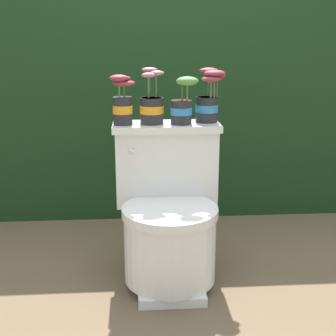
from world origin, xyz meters
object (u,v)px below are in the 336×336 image
at_px(potted_plant_left, 123,103).
at_px(potted_plant_midleft, 152,106).
at_px(potted_plant_middle, 182,106).
at_px(toilet, 168,215).
at_px(potted_plant_midright, 208,99).

height_order(potted_plant_left, potted_plant_midleft, potted_plant_midleft).
xyz_separation_m(potted_plant_midleft, potted_plant_middle, (0.13, -0.02, 0.00)).
bearing_deg(toilet, potted_plant_middle, 59.99).
height_order(potted_plant_left, potted_plant_midright, potted_plant_midright).
bearing_deg(potted_plant_midleft, potted_plant_middle, -8.09).
bearing_deg(potted_plant_middle, potted_plant_midright, 19.59).
distance_m(potted_plant_left, potted_plant_midright, 0.39).
bearing_deg(toilet, potted_plant_midright, 40.40).
bearing_deg(potted_plant_midleft, potted_plant_left, -173.99).
distance_m(potted_plant_left, potted_plant_middle, 0.26).
bearing_deg(potted_plant_midleft, toilet, -65.07).
bearing_deg(potted_plant_middle, toilet, -120.01).
xyz_separation_m(toilet, potted_plant_left, (-0.19, 0.12, 0.48)).
relative_size(toilet, potted_plant_midleft, 2.79).
height_order(potted_plant_midleft, potted_plant_midright, potted_plant_midleft).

